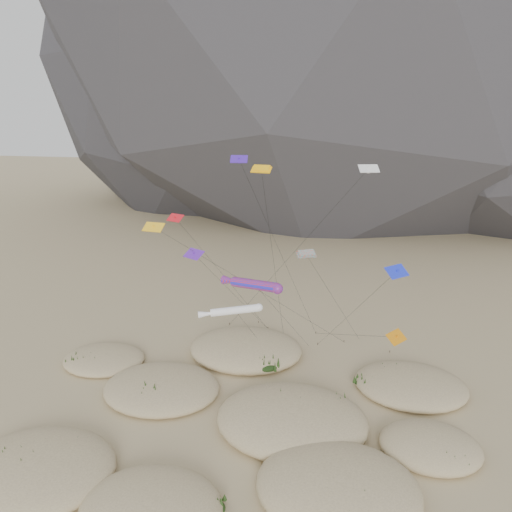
{
  "coord_description": "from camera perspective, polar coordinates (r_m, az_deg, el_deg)",
  "views": [
    {
      "loc": [
        8.42,
        -38.13,
        30.16
      ],
      "look_at": [
        -1.52,
        12.0,
        14.84
      ],
      "focal_mm": 35.0,
      "sensor_mm": 36.0,
      "label": 1
    }
  ],
  "objects": [
    {
      "name": "ground",
      "position": [
        49.34,
        -1.05,
        -21.0
      ],
      "size": [
        500.0,
        500.0,
        0.0
      ],
      "primitive_type": "plane",
      "color": "#CCB789",
      "rests_on": "ground"
    },
    {
      "name": "dune_grass",
      "position": [
        52.0,
        -1.81,
        -17.64
      ],
      "size": [
        43.93,
        30.98,
        1.56
      ],
      "color": "black",
      "rests_on": "ground"
    },
    {
      "name": "rainbow_tube_kite",
      "position": [
        50.94,
        -0.38,
        -3.27
      ],
      "size": [
        8.76,
        14.74,
        13.64
      ],
      "color": "red",
      "rests_on": "ground"
    },
    {
      "name": "white_tube_kite",
      "position": [
        55.12,
        -2.76,
        -6.27
      ],
      "size": [
        6.93,
        10.86,
        9.39
      ],
      "color": "white",
      "rests_on": "ground"
    },
    {
      "name": "delta_kites",
      "position": [
        51.67,
        2.71,
        1.68
      ],
      "size": [
        26.82,
        21.2,
        25.16
      ],
      "color": "yellow",
      "rests_on": "ground"
    },
    {
      "name": "multi_parafoil",
      "position": [
        52.72,
        5.88,
        0.08
      ],
      "size": [
        7.46,
        13.67,
        15.79
      ],
      "color": "#F7361A",
      "rests_on": "ground"
    },
    {
      "name": "orange_parafoil",
      "position": [
        55.46,
        0.65,
        9.59
      ],
      "size": [
        3.06,
        7.87,
        24.07
      ],
      "color": "#FFB40D",
      "rests_on": "ground"
    },
    {
      "name": "dunes",
      "position": [
        52.22,
        -1.37,
        -17.72
      ],
      "size": [
        47.57,
        37.84,
        3.54
      ],
      "color": "#CCB789",
      "rests_on": "ground"
    },
    {
      "name": "kite_stakes",
      "position": [
        69.35,
        4.53,
        -9.01
      ],
      "size": [
        22.3,
        6.64,
        0.3
      ],
      "color": "#3F2D1E",
      "rests_on": "ground"
    }
  ]
}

